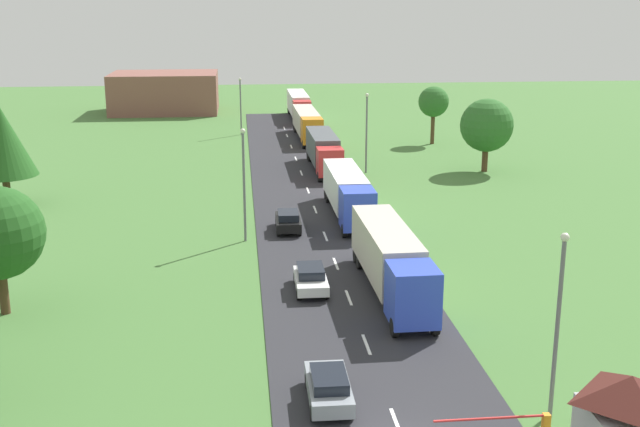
# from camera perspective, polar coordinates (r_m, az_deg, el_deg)

# --- Properties ---
(road) EXTENTS (10.00, 140.00, 0.06)m
(road) POSITION_cam_1_polar(r_m,az_deg,el_deg) (53.29, 0.86, -2.94)
(road) COLOR #2B2B30
(road) RESTS_ON ground
(lane_marking_centre) EXTENTS (0.16, 120.69, 0.01)m
(lane_marking_centre) POSITION_cam_1_polar(r_m,az_deg,el_deg) (48.83, 1.52, -4.61)
(lane_marking_centre) COLOR white
(lane_marking_centre) RESTS_ON road
(truck_lead) EXTENTS (2.69, 13.47, 3.66)m
(truck_lead) POSITION_cam_1_polar(r_m,az_deg,el_deg) (45.69, 5.18, -3.29)
(truck_lead) COLOR blue
(truck_lead) RESTS_ON road
(truck_second) EXTENTS (2.52, 13.08, 3.41)m
(truck_second) POSITION_cam_1_polar(r_m,az_deg,el_deg) (62.14, 2.03, 1.61)
(truck_second) COLOR blue
(truck_second) RESTS_ON road
(truck_third) EXTENTS (2.57, 12.59, 3.53)m
(truck_third) POSITION_cam_1_polar(r_m,az_deg,el_deg) (79.96, 0.26, 4.68)
(truck_third) COLOR red
(truck_third) RESTS_ON road
(truck_fourth) EXTENTS (2.60, 14.97, 3.46)m
(truck_fourth) POSITION_cam_1_polar(r_m,az_deg,el_deg) (98.24, -0.94, 6.63)
(truck_fourth) COLOR orange
(truck_fourth) RESTS_ON road
(truck_fifth) EXTENTS (2.51, 14.58, 3.62)m
(truck_fifth) POSITION_cam_1_polar(r_m,az_deg,el_deg) (115.88, -1.58, 7.95)
(truck_fifth) COLOR red
(truck_fifth) RESTS_ON road
(car_lead) EXTENTS (1.81, 4.14, 1.44)m
(car_lead) POSITION_cam_1_polar(r_m,az_deg,el_deg) (33.92, 0.64, -12.48)
(car_lead) COLOR #8C939E
(car_lead) RESTS_ON road
(car_second) EXTENTS (1.88, 4.07, 1.43)m
(car_second) POSITION_cam_1_polar(r_m,az_deg,el_deg) (46.34, -0.68, -4.73)
(car_second) COLOR white
(car_second) RESTS_ON road
(car_third) EXTENTS (1.86, 4.08, 1.50)m
(car_third) POSITION_cam_1_polar(r_m,az_deg,el_deg) (58.36, -2.33, -0.51)
(car_third) COLOR black
(car_third) RESTS_ON road
(guard_booth) EXTENTS (3.31, 3.29, 3.84)m
(guard_booth) POSITION_cam_1_polar(r_m,az_deg,el_deg) (31.02, 21.48, -14.04)
(guard_booth) COLOR #B2B2B7
(guard_booth) RESTS_ON ground
(barrier_gate) EXTENTS (4.64, 0.28, 1.05)m
(barrier_gate) POSITION_cam_1_polar(r_m,az_deg,el_deg) (32.56, 14.78, -14.55)
(barrier_gate) COLOR orange
(barrier_gate) RESTS_ON ground
(lamppost_lead) EXTENTS (0.36, 0.36, 7.90)m
(lamppost_lead) POSITION_cam_1_polar(r_m,az_deg,el_deg) (32.93, 16.95, -7.16)
(lamppost_lead) COLOR slate
(lamppost_lead) RESTS_ON ground
(lamppost_second) EXTENTS (0.36, 0.36, 8.13)m
(lamppost_second) POSITION_cam_1_polar(r_m,az_deg,el_deg) (55.32, -5.56, 2.50)
(lamppost_second) COLOR slate
(lamppost_second) RESTS_ON ground
(lamppost_third) EXTENTS (0.36, 0.36, 7.95)m
(lamppost_third) POSITION_cam_1_polar(r_m,az_deg,el_deg) (78.23, 3.41, 6.18)
(lamppost_third) COLOR slate
(lamppost_third) RESTS_ON ground
(lamppost_fourth) EXTENTS (0.36, 0.36, 7.30)m
(lamppost_fourth) POSITION_cam_1_polar(r_m,az_deg,el_deg) (101.89, -5.80, 8.01)
(lamppost_fourth) COLOR slate
(lamppost_fourth) RESTS_ON ground
(tree_pine) EXTENTS (5.30, 5.30, 7.36)m
(tree_pine) POSITION_cam_1_polar(r_m,az_deg,el_deg) (80.41, 12.04, 6.29)
(tree_pine) COLOR #513823
(tree_pine) RESTS_ON ground
(tree_elm) EXTENTS (3.64, 3.64, 6.92)m
(tree_elm) POSITION_cam_1_polar(r_m,az_deg,el_deg) (95.54, 8.27, 8.03)
(tree_elm) COLOR #513823
(tree_elm) RESTS_ON ground
(tree_ash) EXTENTS (5.41, 5.41, 8.59)m
(tree_ash) POSITION_cam_1_polar(r_m,az_deg,el_deg) (69.67, -22.15, 4.94)
(tree_ash) COLOR #513823
(tree_ash) RESTS_ON ground
(distant_building) EXTENTS (16.20, 12.59, 6.06)m
(distant_building) POSITION_cam_1_polar(r_m,az_deg,el_deg) (125.70, -11.21, 8.64)
(distant_building) COLOR brown
(distant_building) RESTS_ON ground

